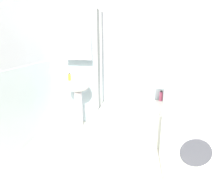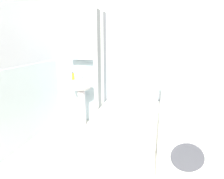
{
  "view_description": "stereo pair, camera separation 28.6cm",
  "coord_description": "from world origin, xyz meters",
  "px_view_note": "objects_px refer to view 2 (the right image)",
  "views": [
    {
      "loc": [
        0.15,
        -2.1,
        1.6
      ],
      "look_at": [
        -0.27,
        0.68,
        0.83
      ],
      "focal_mm": 30.24,
      "sensor_mm": 36.0,
      "label": 1
    },
    {
      "loc": [
        0.43,
        -2.05,
        1.6
      ],
      "look_at": [
        -0.27,
        0.68,
        0.83
      ],
      "focal_mm": 30.24,
      "sensor_mm": 36.0,
      "label": 2
    }
  ],
  "objects_px": {
    "toothbrush_cup": "(87,77)",
    "bathtub": "(146,122)",
    "soap_dispenser": "(73,76)",
    "washer_dryer_stack": "(187,110)",
    "sink": "(81,92)",
    "lotion_bottle": "(186,98)",
    "shampoo_bottle": "(178,99)",
    "towel_folded": "(147,111)",
    "body_wash_bottle": "(164,98)",
    "conditioner_bottle": "(173,98)"
  },
  "relations": [
    {
      "from": "toothbrush_cup",
      "to": "bathtub",
      "type": "xyz_separation_m",
      "value": [
        1.11,
        -0.23,
        -0.65
      ]
    },
    {
      "from": "soap_dispenser",
      "to": "washer_dryer_stack",
      "type": "xyz_separation_m",
      "value": [
        1.83,
        -1.02,
        -0.09
      ]
    },
    {
      "from": "sink",
      "to": "toothbrush_cup",
      "type": "bearing_deg",
      "value": 22.93
    },
    {
      "from": "lotion_bottle",
      "to": "shampoo_bottle",
      "type": "height_order",
      "value": "lotion_bottle"
    },
    {
      "from": "sink",
      "to": "towel_folded",
      "type": "xyz_separation_m",
      "value": [
        1.23,
        -0.44,
        -0.08
      ]
    },
    {
      "from": "bathtub",
      "to": "lotion_bottle",
      "type": "bearing_deg",
      "value": 26.49
    },
    {
      "from": "bathtub",
      "to": "body_wash_bottle",
      "type": "relative_size",
      "value": 7.81
    },
    {
      "from": "washer_dryer_stack",
      "to": "conditioner_bottle",
      "type": "bearing_deg",
      "value": 93.53
    },
    {
      "from": "lotion_bottle",
      "to": "sink",
      "type": "bearing_deg",
      "value": -176.23
    },
    {
      "from": "soap_dispenser",
      "to": "conditioner_bottle",
      "type": "height_order",
      "value": "soap_dispenser"
    },
    {
      "from": "sink",
      "to": "lotion_bottle",
      "type": "distance_m",
      "value": 1.83
    },
    {
      "from": "towel_folded",
      "to": "washer_dryer_stack",
      "type": "relative_size",
      "value": 0.18
    },
    {
      "from": "shampoo_bottle",
      "to": "body_wash_bottle",
      "type": "bearing_deg",
      "value": 179.65
    },
    {
      "from": "toothbrush_cup",
      "to": "sink",
      "type": "bearing_deg",
      "value": -157.07
    },
    {
      "from": "soap_dispenser",
      "to": "washer_dryer_stack",
      "type": "bearing_deg",
      "value": -29.2
    },
    {
      "from": "lotion_bottle",
      "to": "conditioner_bottle",
      "type": "height_order",
      "value": "lotion_bottle"
    },
    {
      "from": "toothbrush_cup",
      "to": "washer_dryer_stack",
      "type": "relative_size",
      "value": 0.05
    },
    {
      "from": "lotion_bottle",
      "to": "soap_dispenser",
      "type": "bearing_deg",
      "value": -176.11
    },
    {
      "from": "bathtub",
      "to": "towel_folded",
      "type": "xyz_separation_m",
      "value": [
        0.03,
        -0.25,
        0.3
      ]
    },
    {
      "from": "sink",
      "to": "lotion_bottle",
      "type": "bearing_deg",
      "value": 3.77
    },
    {
      "from": "lotion_bottle",
      "to": "body_wash_bottle",
      "type": "xyz_separation_m",
      "value": [
        -0.35,
        0.02,
        -0.03
      ]
    },
    {
      "from": "washer_dryer_stack",
      "to": "lotion_bottle",
      "type": "bearing_deg",
      "value": 83.2
    },
    {
      "from": "toothbrush_cup",
      "to": "shampoo_bottle",
      "type": "bearing_deg",
      "value": 3.35
    },
    {
      "from": "shampoo_bottle",
      "to": "towel_folded",
      "type": "xyz_separation_m",
      "value": [
        -0.48,
        -0.57,
        -0.05
      ]
    },
    {
      "from": "bathtub",
      "to": "towel_folded",
      "type": "bearing_deg",
      "value": -83.78
    },
    {
      "from": "sink",
      "to": "shampoo_bottle",
      "type": "xyz_separation_m",
      "value": [
        1.71,
        0.14,
        -0.03
      ]
    },
    {
      "from": "bathtub",
      "to": "conditioner_bottle",
      "type": "height_order",
      "value": "conditioner_bottle"
    },
    {
      "from": "towel_folded",
      "to": "sink",
      "type": "bearing_deg",
      "value": 160.36
    },
    {
      "from": "soap_dispenser",
      "to": "conditioner_bottle",
      "type": "xyz_separation_m",
      "value": [
        1.76,
        0.13,
        -0.31
      ]
    },
    {
      "from": "toothbrush_cup",
      "to": "towel_folded",
      "type": "relative_size",
      "value": 0.27
    },
    {
      "from": "sink",
      "to": "washer_dryer_stack",
      "type": "distance_m",
      "value": 1.99
    },
    {
      "from": "lotion_bottle",
      "to": "conditioner_bottle",
      "type": "distance_m",
      "value": 0.21
    },
    {
      "from": "sink",
      "to": "conditioner_bottle",
      "type": "xyz_separation_m",
      "value": [
        1.62,
        0.12,
        -0.01
      ]
    },
    {
      "from": "bathtub",
      "to": "body_wash_bottle",
      "type": "height_order",
      "value": "body_wash_bottle"
    },
    {
      "from": "body_wash_bottle",
      "to": "washer_dryer_stack",
      "type": "height_order",
      "value": "washer_dryer_stack"
    },
    {
      "from": "lotion_bottle",
      "to": "washer_dryer_stack",
      "type": "height_order",
      "value": "washer_dryer_stack"
    },
    {
      "from": "body_wash_bottle",
      "to": "towel_folded",
      "type": "height_order",
      "value": "body_wash_bottle"
    },
    {
      "from": "body_wash_bottle",
      "to": "shampoo_bottle",
      "type": "bearing_deg",
      "value": -0.35
    },
    {
      "from": "toothbrush_cup",
      "to": "washer_dryer_stack",
      "type": "height_order",
      "value": "washer_dryer_stack"
    },
    {
      "from": "soap_dispenser",
      "to": "lotion_bottle",
      "type": "bearing_deg",
      "value": 3.89
    },
    {
      "from": "toothbrush_cup",
      "to": "shampoo_bottle",
      "type": "height_order",
      "value": "toothbrush_cup"
    },
    {
      "from": "toothbrush_cup",
      "to": "bathtub",
      "type": "height_order",
      "value": "toothbrush_cup"
    },
    {
      "from": "sink",
      "to": "towel_folded",
      "type": "distance_m",
      "value": 1.31
    },
    {
      "from": "towel_folded",
      "to": "washer_dryer_stack",
      "type": "distance_m",
      "value": 0.8
    },
    {
      "from": "shampoo_bottle",
      "to": "washer_dryer_stack",
      "type": "bearing_deg",
      "value": -90.93
    },
    {
      "from": "sink",
      "to": "lotion_bottle",
      "type": "relative_size",
      "value": 3.64
    },
    {
      "from": "toothbrush_cup",
      "to": "washer_dryer_stack",
      "type": "bearing_deg",
      "value": -34.06
    },
    {
      "from": "soap_dispenser",
      "to": "shampoo_bottle",
      "type": "relative_size",
      "value": 0.81
    },
    {
      "from": "shampoo_bottle",
      "to": "washer_dryer_stack",
      "type": "height_order",
      "value": "washer_dryer_stack"
    },
    {
      "from": "shampoo_bottle",
      "to": "washer_dryer_stack",
      "type": "xyz_separation_m",
      "value": [
        -0.02,
        -1.17,
        0.24
      ]
    }
  ]
}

